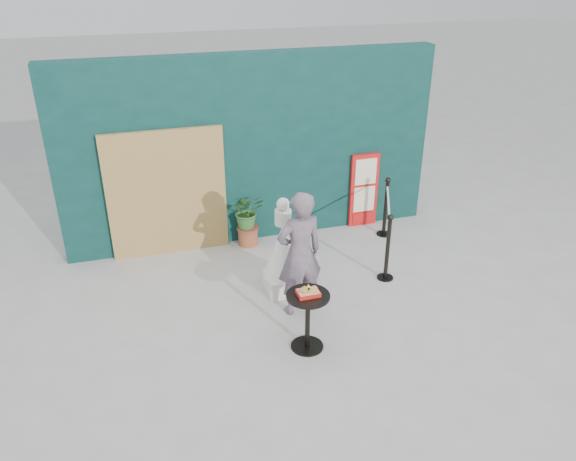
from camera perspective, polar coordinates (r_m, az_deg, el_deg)
name	(u,v)px	position (r m, az deg, el deg)	size (l,w,h in m)	color
ground	(317,345)	(7.02, 2.94, -11.57)	(60.00, 60.00, 0.00)	#ADAAA5
back_wall	(252,150)	(9.00, -3.69, 8.19)	(6.00, 0.30, 3.00)	#0A2D29
bamboo_fence	(167,194)	(8.78, -12.18, 3.66)	(1.80, 0.08, 2.00)	tan
woman	(300,254)	(7.17, 1.19, -2.40)	(0.63, 0.41, 1.71)	slate
menu_board	(364,190)	(9.71, 7.71, 4.07)	(0.50, 0.07, 1.30)	red
statue	(283,254)	(7.73, -0.49, -2.44)	(0.56, 0.56, 1.43)	silver
cafe_table	(308,313)	(6.70, 2.02, -8.36)	(0.52, 0.52, 0.75)	black
food_basket	(308,292)	(6.54, 2.07, -6.27)	(0.26, 0.19, 0.11)	red
planter	(247,215)	(9.03, -4.17, 1.54)	(0.53, 0.46, 0.90)	#955231
stanchion_barrier	(387,227)	(8.82, 9.98, 0.37)	(0.84, 1.54, 1.03)	black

